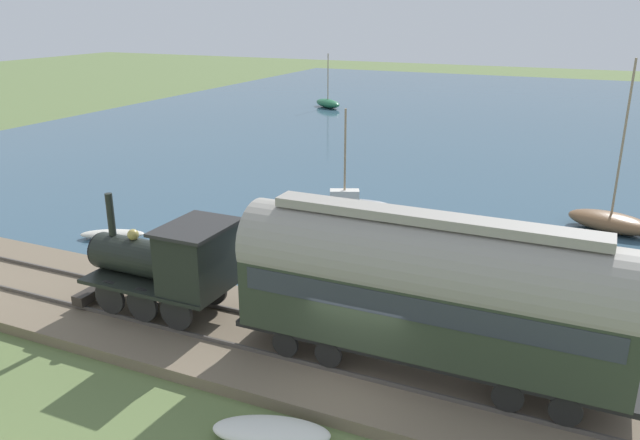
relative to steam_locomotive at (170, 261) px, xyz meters
The scene contains 12 objects.
ground_plane 6.94m from the steam_locomotive, 97.36° to the right, with size 200.00×200.00×0.00m, color #607542.
harbor_water 43.53m from the steam_locomotive, ahead, with size 80.00×80.00×0.01m.
rail_embankment 6.84m from the steam_locomotive, 90.00° to the right, with size 5.37×56.00×0.47m.
steam_locomotive is the anchor object (origin of this frame).
passenger_coach 8.09m from the steam_locomotive, 90.00° to the right, with size 2.28×10.32×4.35m.
sailboat_brown 19.86m from the steam_locomotive, 39.08° to the right, with size 2.82×4.11×7.61m.
sailboat_gray 12.62m from the steam_locomotive, ahead, with size 2.82×4.70×5.17m.
sailboat_green 46.01m from the steam_locomotive, 17.76° to the left, with size 3.31×3.90×5.30m.
rowboat_near_shore 7.43m from the steam_locomotive, 44.03° to the right, with size 2.87×2.25×0.45m.
rowboat_off_pier 12.13m from the steam_locomotive, 51.04° to the right, with size 1.81×2.64×0.46m.
rowboat_mid_harbor 9.23m from the steam_locomotive, 54.28° to the left, with size 2.00×2.86×0.38m.
beached_dinghy 6.89m from the steam_locomotive, 123.71° to the right, with size 1.88×3.00×0.44m.
Camera 1 is at (-13.40, -5.04, 9.59)m, focal length 35.00 mm.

